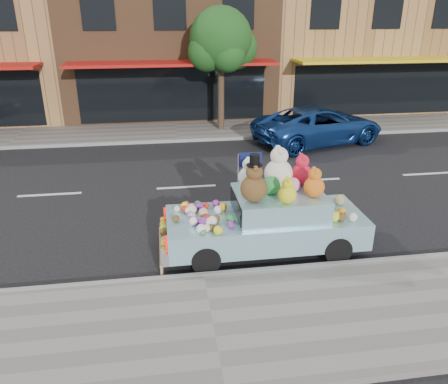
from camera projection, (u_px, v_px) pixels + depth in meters
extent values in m
plane|color=black|center=(186.00, 187.00, 13.32)|extent=(120.00, 120.00, 0.00)
cube|color=gray|center=(213.00, 326.00, 7.36)|extent=(60.00, 3.00, 0.12)
cube|color=gray|center=(176.00, 132.00, 19.23)|extent=(60.00, 3.00, 0.12)
cube|color=gray|center=(204.00, 276.00, 8.72)|extent=(60.00, 0.12, 0.13)
cube|color=gray|center=(178.00, 141.00, 17.86)|extent=(60.00, 0.12, 0.13)
cube|color=brown|center=(168.00, 41.00, 22.93)|extent=(10.00, 8.00, 7.00)
cube|color=black|center=(173.00, 95.00, 20.07)|extent=(8.50, 0.06, 2.40)
cube|color=#B51510|center=(173.00, 63.00, 18.69)|extent=(9.00, 1.80, 0.12)
cube|color=black|center=(98.00, 10.00, 18.28)|extent=(1.40, 0.06, 1.60)
cube|color=black|center=(170.00, 10.00, 18.69)|extent=(1.40, 0.06, 1.60)
cube|color=black|center=(239.00, 10.00, 19.10)|extent=(1.40, 0.06, 1.60)
cube|color=#AB7B47|center=(349.00, 40.00, 24.30)|extent=(10.00, 8.00, 7.00)
cube|color=black|center=(378.00, 90.00, 21.43)|extent=(8.50, 0.06, 2.40)
cube|color=yellow|center=(391.00, 60.00, 20.05)|extent=(9.00, 1.80, 0.12)
cube|color=black|center=(326.00, 10.00, 19.64)|extent=(1.40, 0.06, 1.60)
cube|color=black|center=(388.00, 10.00, 20.05)|extent=(1.40, 0.06, 1.60)
cube|color=black|center=(448.00, 10.00, 20.46)|extent=(1.40, 0.06, 1.60)
cylinder|color=#38281C|center=(221.00, 95.00, 18.91)|extent=(0.28, 0.28, 3.20)
sphere|color=#123F14|center=(221.00, 39.00, 18.02)|extent=(2.60, 2.60, 2.60)
sphere|color=#123F14|center=(236.00, 48.00, 18.55)|extent=(1.80, 1.80, 1.80)
sphere|color=#123F14|center=(207.00, 52.00, 17.95)|extent=(1.60, 1.60, 1.60)
sphere|color=#123F14|center=(228.00, 55.00, 17.73)|extent=(1.40, 1.40, 1.40)
sphere|color=#123F14|center=(212.00, 45.00, 18.64)|extent=(1.60, 1.60, 1.60)
imported|color=navy|center=(319.00, 125.00, 17.47)|extent=(5.82, 3.91, 1.48)
cylinder|color=black|center=(337.00, 250.00, 9.23)|extent=(0.60, 0.20, 0.60)
cylinder|color=black|center=(313.00, 218.00, 10.66)|extent=(0.60, 0.20, 0.60)
cylinder|color=black|center=(206.00, 260.00, 8.86)|extent=(0.60, 0.20, 0.60)
cylinder|color=black|center=(199.00, 225.00, 10.28)|extent=(0.60, 0.20, 0.60)
cube|color=#92C8DA|center=(265.00, 227.00, 9.66)|extent=(4.30, 1.71, 0.60)
cube|color=#92C8DA|center=(279.00, 203.00, 9.49)|extent=(1.90, 1.50, 0.50)
cube|color=silver|center=(164.00, 240.00, 9.42)|extent=(0.16, 1.78, 0.26)
cube|color=red|center=(167.00, 242.00, 8.68)|extent=(0.06, 0.28, 0.16)
cube|color=red|center=(165.00, 213.00, 9.93)|extent=(0.06, 0.28, 0.16)
cube|color=black|center=(236.00, 206.00, 9.36)|extent=(0.04, 1.30, 0.40)
sphere|color=#543518|center=(254.00, 189.00, 8.88)|extent=(0.56, 0.56, 0.56)
sphere|color=#543518|center=(254.00, 172.00, 8.74)|extent=(0.35, 0.35, 0.35)
sphere|color=#543518|center=(256.00, 169.00, 8.59)|extent=(0.13, 0.13, 0.13)
sphere|color=#543518|center=(253.00, 165.00, 8.81)|extent=(0.13, 0.13, 0.13)
cylinder|color=black|center=(255.00, 165.00, 8.69)|extent=(0.33, 0.33, 0.02)
cylinder|color=black|center=(255.00, 160.00, 8.64)|extent=(0.21, 0.21, 0.22)
sphere|color=beige|center=(278.00, 173.00, 9.60)|extent=(0.63, 0.63, 0.63)
sphere|color=beige|center=(279.00, 156.00, 9.44)|extent=(0.39, 0.39, 0.39)
sphere|color=beige|center=(281.00, 152.00, 9.27)|extent=(0.15, 0.15, 0.15)
sphere|color=beige|center=(278.00, 148.00, 9.52)|extent=(0.15, 0.15, 0.15)
sphere|color=orange|center=(314.00, 187.00, 9.12)|extent=(0.44, 0.44, 0.44)
sphere|color=orange|center=(315.00, 174.00, 9.02)|extent=(0.27, 0.27, 0.27)
sphere|color=orange|center=(317.00, 172.00, 8.90)|extent=(0.10, 0.10, 0.10)
sphere|color=orange|center=(314.00, 169.00, 9.07)|extent=(0.10, 0.10, 0.10)
sphere|color=red|center=(302.00, 175.00, 9.75)|extent=(0.49, 0.49, 0.49)
sphere|color=red|center=(303.00, 161.00, 9.63)|extent=(0.30, 0.30, 0.30)
sphere|color=red|center=(304.00, 158.00, 9.49)|extent=(0.11, 0.11, 0.11)
sphere|color=red|center=(301.00, 156.00, 9.69)|extent=(0.11, 0.11, 0.11)
sphere|color=white|center=(248.00, 177.00, 9.64)|extent=(0.46, 0.46, 0.46)
sphere|color=white|center=(249.00, 164.00, 9.52)|extent=(0.28, 0.28, 0.28)
sphere|color=white|center=(250.00, 162.00, 9.40)|extent=(0.11, 0.11, 0.11)
sphere|color=white|center=(248.00, 159.00, 9.58)|extent=(0.11, 0.11, 0.11)
sphere|color=yellow|center=(287.00, 195.00, 8.82)|extent=(0.38, 0.38, 0.38)
sphere|color=yellow|center=(288.00, 183.00, 8.73)|extent=(0.24, 0.24, 0.24)
sphere|color=yellow|center=(289.00, 181.00, 8.62)|extent=(0.09, 0.09, 0.09)
sphere|color=yellow|center=(287.00, 178.00, 8.77)|extent=(0.09, 0.09, 0.09)
sphere|color=#227D34|center=(271.00, 186.00, 9.30)|extent=(0.40, 0.40, 0.40)
sphere|color=pink|center=(293.00, 185.00, 9.42)|extent=(0.32, 0.32, 0.32)
sphere|color=beige|center=(192.00, 209.00, 9.57)|extent=(0.20, 0.20, 0.20)
sphere|color=#73287C|center=(199.00, 206.00, 9.73)|extent=(0.19, 0.19, 0.19)
sphere|color=yellow|center=(218.00, 230.00, 8.67)|extent=(0.19, 0.19, 0.19)
sphere|color=red|center=(214.00, 221.00, 9.10)|extent=(0.15, 0.15, 0.15)
sphere|color=#73287C|center=(216.00, 203.00, 9.90)|extent=(0.17, 0.17, 0.17)
sphere|color=red|center=(208.00, 219.00, 9.09)|extent=(0.21, 0.21, 0.21)
sphere|color=white|center=(188.00, 211.00, 9.56)|extent=(0.15, 0.15, 0.15)
sphere|color=red|center=(206.00, 205.00, 9.84)|extent=(0.13, 0.13, 0.13)
sphere|color=#73287C|center=(204.00, 222.00, 9.00)|extent=(0.21, 0.21, 0.21)
sphere|color=pink|center=(191.00, 208.00, 9.65)|extent=(0.20, 0.20, 0.20)
sphere|color=#8F824E|center=(201.00, 205.00, 9.84)|extent=(0.14, 0.14, 0.14)
sphere|color=red|center=(184.00, 209.00, 9.64)|extent=(0.15, 0.15, 0.15)
sphere|color=#73287C|center=(231.00, 224.00, 8.93)|extent=(0.16, 0.16, 0.16)
sphere|color=#513817|center=(212.00, 228.00, 8.83)|extent=(0.14, 0.14, 0.14)
sphere|color=#513817|center=(176.00, 219.00, 9.19)|extent=(0.16, 0.16, 0.16)
sphere|color=#227D34|center=(198.00, 204.00, 9.89)|extent=(0.16, 0.16, 0.16)
sphere|color=white|center=(212.00, 221.00, 9.04)|extent=(0.21, 0.21, 0.21)
sphere|color=#227D34|center=(200.00, 218.00, 9.26)|extent=(0.14, 0.14, 0.14)
sphere|color=#73287C|center=(196.00, 221.00, 9.06)|extent=(0.17, 0.17, 0.17)
sphere|color=white|center=(201.00, 229.00, 8.70)|extent=(0.20, 0.20, 0.20)
sphere|color=white|center=(194.00, 221.00, 9.04)|extent=(0.19, 0.19, 0.19)
sphere|color=orange|center=(202.00, 216.00, 9.32)|extent=(0.14, 0.14, 0.14)
sphere|color=orange|center=(223.00, 207.00, 9.71)|extent=(0.18, 0.18, 0.18)
sphere|color=beige|center=(206.00, 228.00, 8.78)|extent=(0.16, 0.16, 0.16)
sphere|color=#227D34|center=(230.00, 219.00, 9.17)|extent=(0.18, 0.18, 0.18)
sphere|color=#513817|center=(216.00, 219.00, 9.17)|extent=(0.17, 0.17, 0.17)
sphere|color=yellow|center=(185.00, 206.00, 9.75)|extent=(0.19, 0.19, 0.19)
sphere|color=#8F824E|center=(202.00, 231.00, 8.69)|extent=(0.15, 0.15, 0.15)
sphere|color=red|center=(187.00, 204.00, 9.91)|extent=(0.14, 0.14, 0.14)
sphere|color=#227D34|center=(201.00, 229.00, 8.70)|extent=(0.19, 0.19, 0.19)
sphere|color=white|center=(218.00, 210.00, 9.58)|extent=(0.18, 0.18, 0.18)
sphere|color=beige|center=(209.00, 222.00, 8.99)|extent=(0.20, 0.20, 0.20)
sphere|color=pink|center=(200.00, 220.00, 9.11)|extent=(0.15, 0.15, 0.15)
sphere|color=beige|center=(177.00, 209.00, 9.66)|extent=(0.14, 0.14, 0.14)
sphere|color=pink|center=(192.00, 216.00, 9.30)|extent=(0.17, 0.17, 0.17)
sphere|color=#D8A88C|center=(204.00, 213.00, 9.36)|extent=(0.22, 0.22, 0.22)
sphere|color=orange|center=(163.00, 225.00, 9.62)|extent=(0.17, 0.17, 0.17)
sphere|color=beige|center=(164.00, 227.00, 9.55)|extent=(0.14, 0.14, 0.14)
sphere|color=yellow|center=(164.00, 229.00, 9.45)|extent=(0.17, 0.17, 0.17)
sphere|color=#513817|center=(164.00, 232.00, 9.28)|extent=(0.18, 0.18, 0.18)
sphere|color=#8F824E|center=(164.00, 227.00, 9.51)|extent=(0.16, 0.16, 0.16)
sphere|color=yellow|center=(163.00, 220.00, 9.89)|extent=(0.13, 0.13, 0.13)
sphere|color=yellow|center=(164.00, 243.00, 8.92)|extent=(0.13, 0.13, 0.13)
sphere|color=#8F824E|center=(164.00, 240.00, 8.99)|extent=(0.16, 0.16, 0.16)
sphere|color=#8F824E|center=(340.00, 200.00, 9.99)|extent=(0.25, 0.25, 0.25)
sphere|color=yellow|center=(319.00, 198.00, 10.06)|extent=(0.25, 0.25, 0.25)
sphere|color=yellow|center=(338.00, 216.00, 9.26)|extent=(0.20, 0.20, 0.20)
sphere|color=yellow|center=(334.00, 217.00, 9.19)|extent=(0.23, 0.23, 0.23)
sphere|color=beige|center=(353.00, 217.00, 9.21)|extent=(0.20, 0.20, 0.20)
sphere|color=#513817|center=(341.00, 217.00, 9.22)|extent=(0.20, 0.20, 0.20)
sphere|color=orange|center=(342.00, 211.00, 9.48)|extent=(0.19, 0.19, 0.19)
cylinder|color=#997A54|center=(162.00, 271.00, 8.72)|extent=(0.06, 0.06, 0.17)
sphere|color=#997A54|center=(161.00, 267.00, 8.69)|extent=(0.07, 0.07, 0.07)
cylinder|color=#997A54|center=(162.00, 269.00, 8.80)|extent=(0.06, 0.06, 0.17)
sphere|color=#997A54|center=(161.00, 265.00, 8.77)|extent=(0.07, 0.07, 0.07)
cylinder|color=#997A54|center=(162.00, 266.00, 8.89)|extent=(0.06, 0.06, 0.17)
sphere|color=#997A54|center=(161.00, 262.00, 8.85)|extent=(0.07, 0.07, 0.07)
cylinder|color=#997A54|center=(161.00, 264.00, 8.97)|extent=(0.06, 0.06, 0.17)
sphere|color=#997A54|center=(161.00, 260.00, 8.93)|extent=(0.07, 0.07, 0.07)
cylinder|color=#997A54|center=(161.00, 262.00, 9.05)|extent=(0.06, 0.06, 0.17)
sphere|color=#997A54|center=(161.00, 258.00, 9.01)|extent=(0.07, 0.07, 0.07)
cylinder|color=#997A54|center=(161.00, 259.00, 9.13)|extent=(0.06, 0.06, 0.17)
sphere|color=#997A54|center=(161.00, 255.00, 9.10)|extent=(0.07, 0.07, 0.07)
cylinder|color=#997A54|center=(161.00, 257.00, 9.21)|extent=(0.06, 0.06, 0.17)
sphere|color=#997A54|center=(161.00, 253.00, 9.18)|extent=(0.07, 0.07, 0.07)
cylinder|color=#997A54|center=(161.00, 255.00, 9.30)|extent=(0.06, 0.06, 0.17)
sphere|color=#997A54|center=(161.00, 251.00, 9.26)|extent=(0.07, 0.07, 0.07)
cylinder|color=#997A54|center=(161.00, 253.00, 9.38)|extent=(0.06, 0.06, 0.17)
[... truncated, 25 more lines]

